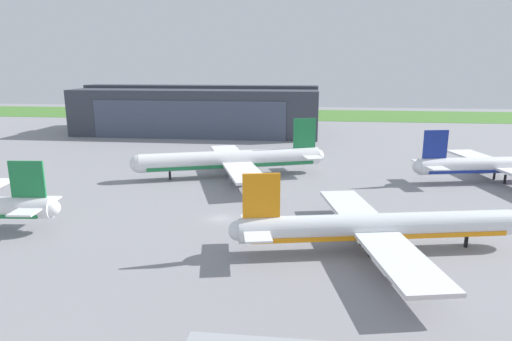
{
  "coord_description": "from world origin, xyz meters",
  "views": [
    {
      "loc": [
        15.15,
        -73.7,
        26.78
      ],
      "look_at": [
        4.62,
        15.2,
        5.39
      ],
      "focal_mm": 31.03,
      "sensor_mm": 36.0,
      "label": 1
    }
  ],
  "objects_px": {
    "airliner_near_left": "(377,227)",
    "airliner_far_left": "(232,160)",
    "maintenance_hangar": "(201,110)",
    "airliner_far_right": "(508,165)"
  },
  "relations": [
    {
      "from": "airliner_far_right",
      "to": "airliner_far_left",
      "type": "bearing_deg",
      "value": -177.78
    },
    {
      "from": "airliner_near_left",
      "to": "airliner_far_left",
      "type": "bearing_deg",
      "value": 124.59
    },
    {
      "from": "airliner_far_left",
      "to": "airliner_near_left",
      "type": "distance_m",
      "value": 50.91
    },
    {
      "from": "maintenance_hangar",
      "to": "airliner_far_left",
      "type": "xyz_separation_m",
      "value": [
        25.45,
        -73.13,
        -4.94
      ]
    },
    {
      "from": "maintenance_hangar",
      "to": "airliner_far_right",
      "type": "distance_m",
      "value": 114.97
    },
    {
      "from": "maintenance_hangar",
      "to": "airliner_near_left",
      "type": "relative_size",
      "value": 2.19
    },
    {
      "from": "airliner_far_right",
      "to": "airliner_far_left",
      "type": "height_order",
      "value": "airliner_far_left"
    },
    {
      "from": "maintenance_hangar",
      "to": "airliner_far_right",
      "type": "xyz_separation_m",
      "value": [
        90.6,
        -70.6,
        -5.09
      ]
    },
    {
      "from": "airliner_far_left",
      "to": "airliner_near_left",
      "type": "xyz_separation_m",
      "value": [
        28.9,
        -41.91,
        -0.4
      ]
    },
    {
      "from": "maintenance_hangar",
      "to": "airliner_near_left",
      "type": "height_order",
      "value": "maintenance_hangar"
    }
  ]
}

